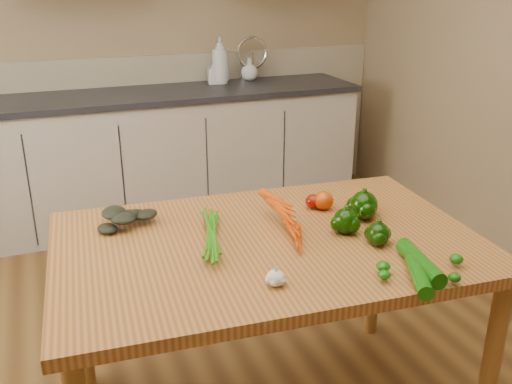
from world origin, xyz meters
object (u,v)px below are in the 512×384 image
Objects in this scene: leafy_greens at (126,213)px; tomato_c at (368,203)px; table at (268,262)px; tomato_a at (313,201)px; zucchini_b at (419,276)px; pepper_b at (364,205)px; soap_bottle_b at (213,72)px; garlic_bulb at (276,278)px; pepper_a at (346,221)px; tomato_b at (324,201)px; soap_bottle_a at (220,60)px; soap_bottle_c at (249,69)px; zucchini_a at (420,262)px; carrot_bunch at (263,224)px; pepper_c at (378,234)px.

leafy_greens reaches higher than tomato_c.
table is 24.72× the size of tomato_a.
zucchini_b is at bearing -44.18° from leafy_greens.
pepper_b is 0.49m from zucchini_b.
soap_bottle_b is 2.73m from zucchini_b.
tomato_c is (0.55, 0.39, 0.01)m from garlic_bulb.
pepper_a is 1.17× the size of tomato_b.
soap_bottle_a is 4.37× the size of tomato_c.
leafy_greens is at bearing 40.24° from soap_bottle_c.
pepper_b reaches higher than table.
tomato_b is (-0.20, -2.11, -0.17)m from soap_bottle_b.
tomato_c is (0.18, 0.14, -0.01)m from pepper_a.
pepper_b is 0.43× the size of zucchini_a.
tomato_a is at bearing 91.31° from pepper_a.
soap_bottle_a is 2.24m from leafy_greens.
pepper_b reaches higher than tomato_b.
pepper_b reaches higher than tomato_c.
leafy_greens reaches higher than tomato_a.
pepper_a is at bearing -5.91° from table.
garlic_bulb is (-0.10, -0.35, -0.01)m from carrot_bunch.
pepper_c is at bearing -80.32° from tomato_a.
soap_bottle_b is 2.66m from zucchini_a.
soap_bottle_b is 2.21× the size of tomato_c.
tomato_b is (0.40, 0.47, 0.01)m from garlic_bulb.
leafy_greens is at bearing 149.29° from pepper_c.
table is 0.31m from pepper_a.
zucchini_a is (0.09, -0.57, -0.00)m from tomato_a.
tomato_b is at bearing 25.75° from carrot_bunch.
pepper_a is at bearing -141.68° from tomato_c.
soap_bottle_a is 2.14m from tomato_b.
soap_bottle_c is at bearing 77.69° from pepper_a.
tomato_c is at bearing 35.14° from garlic_bulb.
soap_bottle_a is 1.60× the size of leafy_greens.
carrot_bunch reaches higher than tomato_c.
leafy_greens is at bearing 171.21° from tomato_b.
garlic_bulb is 0.62m from tomato_b.
pepper_c reaches higher than carrot_bunch.
table is 0.13m from carrot_bunch.
leafy_greens is 0.88m from pepper_b.
tomato_a reaches higher than zucchini_b.
garlic_bulb reaches higher than zucchini_b.
carrot_bunch is 1.32× the size of zucchini_b.
tomato_a is (-0.29, -2.09, -0.26)m from soap_bottle_a.
leafy_greens reaches higher than pepper_a.
soap_bottle_c is 2.74m from zucchini_a.
zucchini_a is (0.45, -0.08, 0.00)m from garlic_bulb.
tomato_b reaches higher than tomato_c.
pepper_b is (0.40, -0.01, 0.02)m from carrot_bunch.
pepper_c is (-0.22, -2.45, -0.24)m from soap_bottle_a.
tomato_a is (-0.13, 0.16, -0.02)m from pepper_b.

